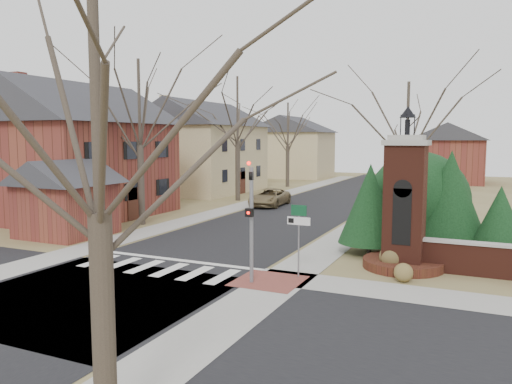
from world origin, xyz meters
The scene contains 29 objects.
ground centered at (0.00, 0.00, 0.00)m, with size 120.00×120.00×0.00m, color brown.
main_street centered at (0.00, 22.00, 0.01)m, with size 8.00×70.00×0.01m, color black.
cross_street centered at (0.00, -3.00, 0.01)m, with size 120.00×8.00×0.01m, color black.
crosswalk_zone centered at (0.00, 0.80, 0.01)m, with size 8.00×2.20×0.02m, color silver.
stop_bar centered at (0.00, 2.30, 0.01)m, with size 8.00×0.35×0.02m, color silver.
sidewalk_right_main centered at (5.20, 22.00, 0.01)m, with size 2.00×60.00×0.02m, color gray.
sidewalk_left centered at (-5.20, 22.00, 0.01)m, with size 2.00×60.00×0.02m, color gray.
curb_apron centered at (4.80, 1.00, 0.01)m, with size 2.40×2.40×0.02m, color brown.
traffic_signal_pole centered at (4.30, 0.57, 2.59)m, with size 0.28×0.41×4.50m.
sign_post centered at (5.59, 1.99, 1.95)m, with size 0.90×0.07×2.75m.
brick_gate_monument centered at (9.00, 4.99, 2.17)m, with size 3.20×3.20×6.47m.
house_brick_left centered at (-13.01, 9.99, 4.66)m, with size 9.80×11.80×9.42m.
house_stucco_left centered at (-13.50, 27.00, 4.59)m, with size 9.80×12.80×9.28m.
garage_left centered at (-8.52, 4.49, 2.24)m, with size 4.80×4.80×4.29m.
house_distant_left centered at (-12.01, 48.00, 4.25)m, with size 10.80×8.80×8.53m.
house_distant_right centered at (7.99, 47.99, 3.65)m, with size 8.80×8.80×7.30m.
evergreen_near centered at (7.20, 7.00, 2.30)m, with size 2.80×2.80×4.10m.
evergreen_mid centered at (10.50, 8.20, 2.60)m, with size 3.40×3.40×4.70m.
evergreen_far centered at (12.50, 7.20, 1.90)m, with size 2.40×2.40×3.30m.
evergreen_mass centered at (9.00, 9.50, 2.40)m, with size 4.80×4.80×4.80m, color black.
bare_tree_0 centered at (-7.00, 9.00, 7.70)m, with size 8.05×8.05×11.15m.
bare_tree_1 centered at (-7.00, 22.00, 8.03)m, with size 8.40×8.40×11.64m.
bare_tree_2 centered at (-7.50, 35.00, 7.03)m, with size 7.35×7.35×10.19m.
bare_tree_3 centered at (7.50, 16.00, 6.69)m, with size 7.00×7.00×9.70m.
bare_tree_4 centered at (6.00, -9.00, 6.35)m, with size 6.65×6.65×9.21m.
pickup_truck centered at (-3.21, 19.93, 0.66)m, with size 2.20×4.78×1.33m, color olive.
distant_car centered at (2.39, 42.83, 0.75)m, with size 1.60×4.58×1.51m, color #33353B.
dry_shrub_left centered at (8.60, 4.60, 0.49)m, with size 0.99×0.99×0.99m, color brown.
dry_shrub_right centered at (9.30, 3.00, 0.35)m, with size 0.69×0.69×0.69m, color brown.
Camera 1 is at (11.79, -15.39, 5.22)m, focal length 35.00 mm.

